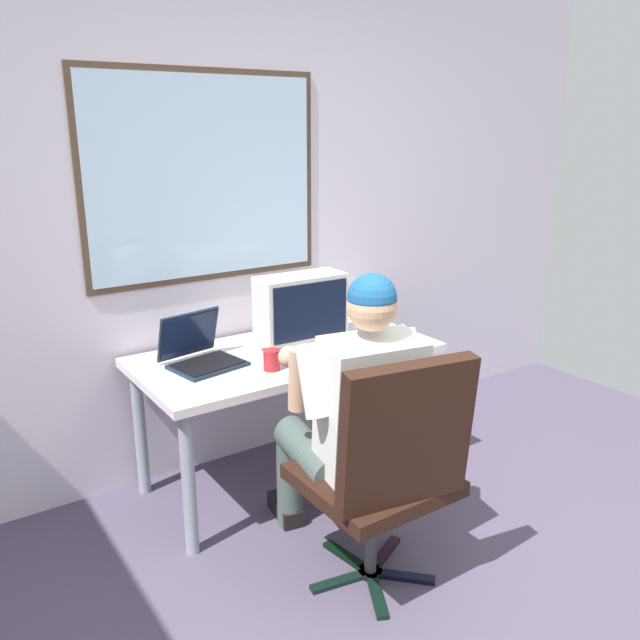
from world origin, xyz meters
The scene contains 9 objects.
wall_rear centered at (0.00, 2.24, 1.45)m, with size 5.28×0.08×2.88m.
desk centered at (0.11, 1.81, 0.63)m, with size 1.48×0.74×0.71m.
office_chair centered at (-0.03, 0.84, 0.57)m, with size 0.57×0.60×1.02m.
person_seated centered at (0.01, 1.12, 0.66)m, with size 0.58×0.82×1.27m.
crt_monitor centered at (0.19, 1.80, 0.92)m, with size 0.45×0.21×0.38m.
laptop centered at (-0.32, 1.89, 0.77)m, with size 0.36×0.36×0.24m.
wine_glass centered at (0.50, 1.61, 0.81)m, with size 0.07×0.07×0.14m.
desk_speaker centered at (0.55, 1.97, 0.80)m, with size 0.08×0.08×0.18m.
coffee_mug centered at (-0.08, 1.62, 0.76)m, with size 0.08×0.08×0.10m.
Camera 1 is at (-1.48, -0.83, 1.79)m, focal length 36.82 mm.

